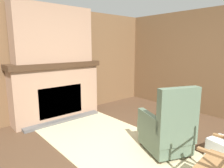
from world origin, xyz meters
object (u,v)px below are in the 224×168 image
object	(u,v)px
oil_lamp_vase	(41,59)
storage_case	(77,57)
firewood_stack	(167,113)
armchair	(167,130)

from	to	relation	value
oil_lamp_vase	storage_case	distance (m)	0.85
oil_lamp_vase	firewood_stack	bearing A→B (deg)	55.14
armchair	storage_case	xyz separation A→B (m)	(-2.50, 0.02, 0.95)
armchair	firewood_stack	distance (m)	1.72
armchair	firewood_stack	bearing A→B (deg)	-33.35
storage_case	armchair	bearing A→B (deg)	-0.37
armchair	oil_lamp_vase	xyz separation A→B (m)	(-2.50, -0.83, 0.96)
armchair	storage_case	world-z (taller)	storage_case
firewood_stack	oil_lamp_vase	xyz separation A→B (m)	(-1.56, -2.24, 1.27)
armchair	firewood_stack	xyz separation A→B (m)	(-0.94, 1.41, -0.31)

